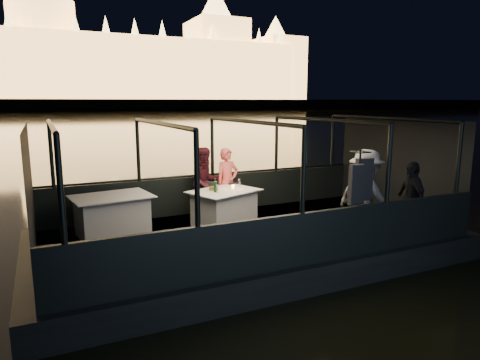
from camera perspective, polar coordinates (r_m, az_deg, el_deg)
name	(u,v)px	position (r m, az deg, el deg)	size (l,w,h in m)	color
river_water	(61,119)	(87.82, -22.78, 7.53)	(500.00, 500.00, 0.00)	black
boat_hull	(248,255)	(9.14, 1.08, -10.02)	(8.60, 4.40, 1.00)	black
boat_deck	(248,234)	(8.98, 1.09, -7.15)	(8.00, 4.00, 0.04)	black
gunwale_port	(213,193)	(10.64, -3.65, -1.77)	(8.00, 0.08, 0.90)	black
gunwale_starboard	(302,240)	(7.19, 8.21, -7.86)	(8.00, 0.08, 0.90)	black
cabin_glass_port	(212,147)	(10.45, -3.73, 4.41)	(8.00, 0.02, 1.40)	#99B2B2
cabin_glass_starboard	(303,171)	(6.91, 8.46, 1.23)	(8.00, 0.02, 1.40)	#99B2B2
cabin_roof_glass	(249,122)	(8.57, 1.14, 7.80)	(8.00, 4.00, 0.02)	#99B2B2
end_wall_fore	(30,197)	(7.84, -26.15, -2.00)	(0.02, 4.00, 2.30)	black
end_wall_aft	(396,166)	(11.04, 20.10, 1.76)	(0.02, 4.00, 2.30)	black
canopy_ribs	(248,178)	(8.70, 1.12, 0.22)	(8.00, 4.00, 2.30)	black
embankment	(47,106)	(217.73, -24.38, 8.93)	(400.00, 140.00, 6.00)	#423D33
parliament_building	(42,31)	(184.54, -24.85, 17.53)	(220.00, 32.00, 60.00)	#F2D18C
dining_table_central	(224,207)	(9.49, -2.10, -3.65)	(1.45, 1.05, 0.77)	white
dining_table_aft	(112,216)	(9.13, -16.64, -4.67)	(1.54, 1.11, 0.82)	white
chair_port_left	(212,201)	(9.84, -3.76, -2.77)	(0.40, 0.40, 0.85)	black
chair_port_right	(238,198)	(10.09, -0.32, -2.42)	(0.37, 0.37, 0.79)	black
coat_stand	(358,202)	(8.05, 15.44, -2.82)	(0.52, 0.41, 1.86)	black
person_woman_coral	(227,184)	(10.25, -1.70, -0.50)	(0.58, 0.39, 1.61)	#E95A54
person_man_maroon	(206,185)	(10.08, -4.57, -0.72)	(0.79, 0.61, 1.64)	#3A1019
passenger_stripe	(365,198)	(8.66, 16.36, -2.29)	(1.16, 0.66, 1.80)	white
passenger_dark	(411,195)	(9.21, 21.86, -1.87)	(0.90, 0.38, 1.53)	black
wine_bottle	(215,185)	(9.21, -3.32, -0.72)	(0.06, 0.06, 0.30)	#143819
bread_basket	(214,189)	(9.42, -3.53, -1.15)	(0.21, 0.21, 0.08)	brown
amber_candle	(233,187)	(9.55, -0.95, -0.97)	(0.06, 0.06, 0.09)	#FFA13F
plate_near	(253,190)	(9.46, 1.76, -1.29)	(0.24, 0.24, 0.02)	white
plate_far	(212,190)	(9.43, -3.79, -1.34)	(0.22, 0.22, 0.01)	white
wine_glass_white	(218,188)	(9.15, -3.00, -1.14)	(0.06, 0.06, 0.18)	white
wine_glass_red	(239,183)	(9.75, -0.10, -0.40)	(0.06, 0.06, 0.18)	silver
wine_glass_empty	(240,187)	(9.27, -0.04, -0.97)	(0.07, 0.07, 0.19)	silver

